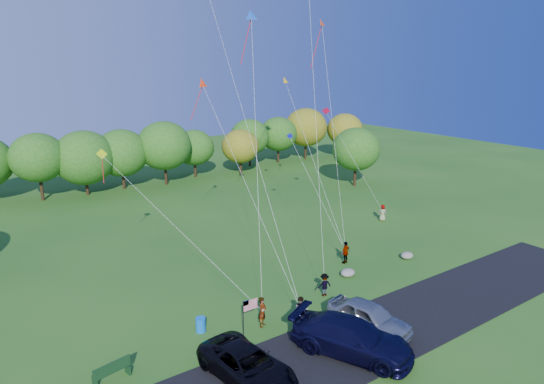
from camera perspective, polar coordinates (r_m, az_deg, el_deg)
The scene contains 17 objects.
ground at distance 32.46m, azimuth 6.19°, elevation -13.46°, with size 140.00×140.00×0.00m, color #215618.
asphalt_lane at distance 29.97m, azimuth 11.40°, elevation -16.25°, with size 44.00×6.00×0.06m, color black.
treeline at distance 61.59m, azimuth -16.58°, elevation 4.50°, with size 74.67×27.91×8.68m.
minivan_dark at distance 25.67m, azimuth -2.94°, elevation -19.66°, with size 2.66×5.77×1.60m, color black.
minivan_navy at distance 27.72m, azimuth 9.36°, elevation -16.54°, with size 2.73×6.71×1.95m, color black.
minivan_silver at distance 29.98m, azimuth 11.34°, elevation -14.22°, with size 2.09×5.19×1.77m, color #989DA2.
flyer_a at distance 29.96m, azimuth -1.13°, elevation -13.91°, with size 0.69×0.45×1.89m, color #4C4C59.
flyer_b at distance 30.03m, azimuth 3.47°, elevation -13.87°, with size 0.92×0.72×1.89m, color #4C4C59.
flyer_c at distance 33.68m, azimuth 6.18°, elevation -10.80°, with size 1.04×0.60×1.61m, color #4C4C59.
flyer_d at distance 38.90m, azimuth 8.66°, elevation -7.04°, with size 1.06×0.44×1.80m, color #4C4C59.
flyer_e at distance 49.59m, azimuth 12.89°, elevation -2.40°, with size 0.81×0.53×1.66m, color #4C4C59.
park_bench at distance 26.97m, azimuth -18.34°, elevation -19.31°, with size 1.97×0.67×1.10m.
trash_barrel at distance 29.97m, azimuth -8.39°, elevation -15.18°, with size 0.59×0.59×0.89m, color blue.
flag_assembly at distance 28.03m, azimuth -2.89°, elevation -13.73°, with size 0.97×0.63×2.62m.
boulder_near at distance 36.89m, azimuth 8.91°, elevation -9.37°, with size 1.16×0.91×0.58m, color gray.
boulder_far at distance 41.00m, azimuth 15.59°, elevation -7.20°, with size 1.07×0.89×0.56m, color slate.
kites_aloft at distance 40.08m, azimuth -1.13°, elevation 20.92°, with size 21.83×9.78×17.41m.
Camera 1 is at (-18.94, -21.29, 15.55)m, focal length 32.00 mm.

